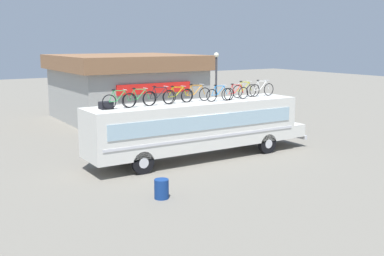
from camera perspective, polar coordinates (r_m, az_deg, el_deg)
ground_plane at (r=24.59m, az=0.46°, el=-3.76°), size 120.00×120.00×0.00m
bus at (r=24.29m, az=0.76°, el=0.35°), size 12.85×2.50×3.00m
luggage_bag_1 at (r=21.89m, az=-10.47°, el=2.73°), size 0.56×0.52×0.33m
rooftop_bicycle_1 at (r=21.80m, az=-8.92°, el=3.33°), size 1.67×0.44×0.93m
rooftop_bicycle_2 at (r=22.35m, az=-6.44°, el=3.57°), size 1.71×0.44×0.93m
rooftop_bicycle_3 at (r=22.87m, az=-3.97°, el=3.79°), size 1.81×0.44×0.96m
rooftop_bicycle_4 at (r=23.54m, az=-1.79°, el=3.95°), size 1.73×0.44×0.90m
rooftop_bicycle_5 at (r=24.16m, az=0.49°, el=4.16°), size 1.78×0.44×0.94m
rooftop_bicycle_6 at (r=24.37m, az=3.34°, el=4.15°), size 1.62×0.44×0.88m
rooftop_bicycle_7 at (r=25.08m, az=5.40°, el=4.30°), size 1.63×0.44×0.88m
rooftop_bicycle_8 at (r=26.21m, az=6.43°, el=4.59°), size 1.68×0.44×0.93m
rooftop_bicycle_9 at (r=26.88m, az=8.50°, el=4.70°), size 1.77×0.44×0.94m
roadside_building at (r=37.40m, az=-8.08°, el=5.09°), size 10.40×10.29×5.04m
trash_bin at (r=18.45m, az=-3.75°, el=-7.43°), size 0.57×0.57×0.78m
street_lamp at (r=33.15m, az=2.97°, el=5.72°), size 0.35×0.35×5.31m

